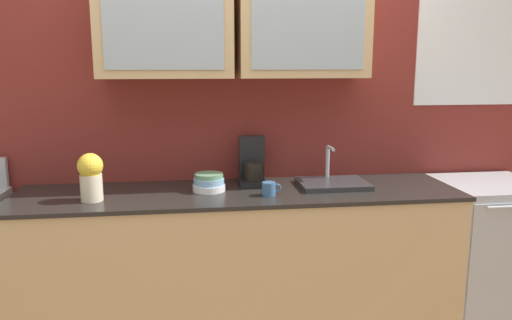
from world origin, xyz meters
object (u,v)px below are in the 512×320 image
bowl_stack (209,182)px  dishwasher (486,254)px  vase (91,176)px  coffee_maker (252,166)px  sink_faucet (333,183)px  cup_near_sink (269,189)px

bowl_stack → dishwasher: bowl_stack is taller
dishwasher → bowl_stack: bearing=178.9°
vase → coffee_maker: bearing=16.6°
sink_faucet → bowl_stack: (-0.74, -0.01, 0.03)m
bowl_stack → coffee_maker: size_ratio=0.65×
sink_faucet → bowl_stack: bearing=-179.2°
cup_near_sink → coffee_maker: (-0.06, 0.29, 0.07)m
sink_faucet → cup_near_sink: size_ratio=3.76×
vase → bowl_stack: bearing=11.5°
coffee_maker → bowl_stack: bearing=-152.7°
vase → dishwasher: bearing=2.3°
cup_near_sink → vase: bearing=178.7°
vase → dishwasher: (2.37, 0.09, -0.60)m
bowl_stack → vase: bearing=-168.5°
sink_faucet → coffee_maker: size_ratio=1.40×
sink_faucet → coffee_maker: bearing=164.7°
vase → dishwasher: size_ratio=0.28×
dishwasher → coffee_maker: bearing=173.3°
vase → cup_near_sink: 0.96m
cup_near_sink → sink_faucet: bearing=21.4°
coffee_maker → sink_faucet: bearing=-15.3°
bowl_stack → vase: size_ratio=0.73×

